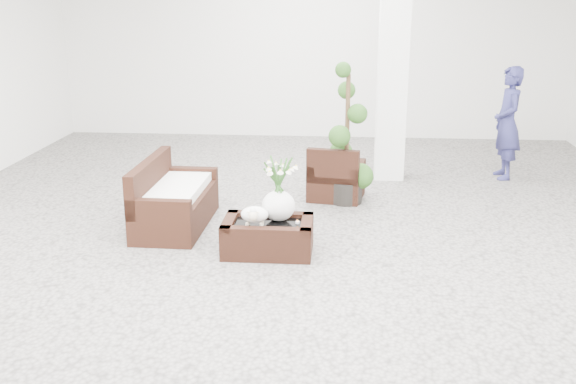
# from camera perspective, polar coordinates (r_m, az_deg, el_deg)

# --- Properties ---
(ground) EXTENTS (11.00, 11.00, 0.00)m
(ground) POSITION_cam_1_polar(r_m,az_deg,el_deg) (7.10, 0.07, -4.56)
(ground) COLOR gray
(ground) RESTS_ON ground
(column) EXTENTS (0.40, 0.40, 3.50)m
(column) POSITION_cam_1_polar(r_m,az_deg,el_deg) (9.45, 8.89, 11.53)
(column) COLOR white
(column) RESTS_ON ground
(coffee_table) EXTENTS (0.90, 0.60, 0.31)m
(coffee_table) POSITION_cam_1_polar(r_m,az_deg,el_deg) (6.88, -1.71, -3.88)
(coffee_table) COLOR black
(coffee_table) RESTS_ON ground
(sheep_figurine) EXTENTS (0.28, 0.23, 0.21)m
(sheep_figurine) POSITION_cam_1_polar(r_m,az_deg,el_deg) (6.71, -2.84, -2.06)
(sheep_figurine) COLOR white
(sheep_figurine) RESTS_ON coffee_table
(planter_narcissus) EXTENTS (0.44, 0.44, 0.80)m
(planter_narcissus) POSITION_cam_1_polar(r_m,az_deg,el_deg) (6.79, -0.81, 0.79)
(planter_narcissus) COLOR white
(planter_narcissus) RESTS_ON coffee_table
(tealight) EXTENTS (0.04, 0.04, 0.03)m
(tealight) POSITION_cam_1_polar(r_m,az_deg,el_deg) (6.82, 0.81, -2.55)
(tealight) COLOR white
(tealight) RESTS_ON coffee_table
(armchair) EXTENTS (0.75, 0.73, 0.70)m
(armchair) POSITION_cam_1_polar(r_m,az_deg,el_deg) (8.62, 4.13, 1.72)
(armchair) COLOR black
(armchair) RESTS_ON ground
(loveseat) EXTENTS (0.72, 1.44, 0.76)m
(loveseat) POSITION_cam_1_polar(r_m,az_deg,el_deg) (7.68, -9.49, -0.13)
(loveseat) COLOR black
(loveseat) RESTS_ON ground
(topiary) EXTENTS (0.46, 0.46, 1.72)m
(topiary) POSITION_cam_1_polar(r_m,az_deg,el_deg) (8.34, 5.00, 4.78)
(topiary) COLOR #224516
(topiary) RESTS_ON ground
(shopper) EXTENTS (0.42, 0.60, 1.57)m
(shopper) POSITION_cam_1_polar(r_m,az_deg,el_deg) (9.94, 18.02, 5.55)
(shopper) COLOR navy
(shopper) RESTS_ON ground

